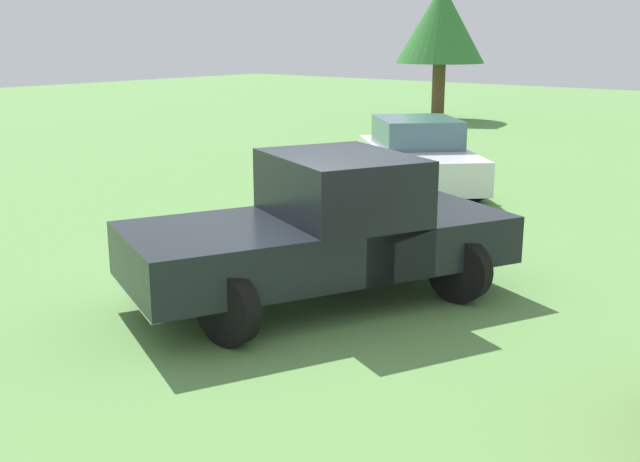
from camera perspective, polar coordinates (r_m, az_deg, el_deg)
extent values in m
plane|color=#5B8C47|center=(9.81, -0.14, -5.01)|extent=(80.00, 80.00, 0.00)
cylinder|color=black|center=(8.34, -6.84, -5.71)|extent=(0.82, 0.22, 0.82)
cylinder|color=black|center=(9.83, -10.17, -2.69)|extent=(0.82, 0.22, 0.82)
cylinder|color=black|center=(9.74, 10.27, -2.86)|extent=(0.82, 0.22, 0.82)
cylinder|color=black|center=(11.04, 5.13, -0.62)|extent=(0.82, 0.22, 0.82)
cube|color=black|center=(9.00, -8.15, -1.94)|extent=(2.56, 2.53, 0.64)
cube|color=black|center=(9.57, 1.53, 1.53)|extent=(2.40, 2.18, 1.40)
cube|color=slate|center=(9.48, 1.55, 4.13)|extent=(2.17, 1.91, 0.48)
cube|color=black|center=(10.14, 6.26, -0.14)|extent=(2.71, 2.88, 0.60)
cube|color=silver|center=(8.85, -13.58, -4.26)|extent=(1.77, 0.86, 0.16)
cylinder|color=black|center=(15.67, 11.37, 3.42)|extent=(0.70, 0.20, 0.70)
cylinder|color=black|center=(15.25, 5.68, 3.34)|extent=(0.70, 0.20, 0.70)
cylinder|color=black|center=(18.38, 8.59, 5.14)|extent=(0.70, 0.20, 0.70)
cylinder|color=black|center=(18.02, 3.70, 5.09)|extent=(0.70, 0.20, 0.70)
cube|color=white|center=(16.77, 7.29, 5.01)|extent=(4.44, 4.34, 0.68)
cube|color=slate|center=(16.89, 7.18, 7.27)|extent=(2.51, 2.50, 0.60)
cylinder|color=brown|center=(30.71, 8.74, 10.17)|extent=(0.50, 0.50, 2.16)
cone|color=#337533|center=(30.63, 8.93, 14.93)|extent=(3.40, 3.40, 2.95)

